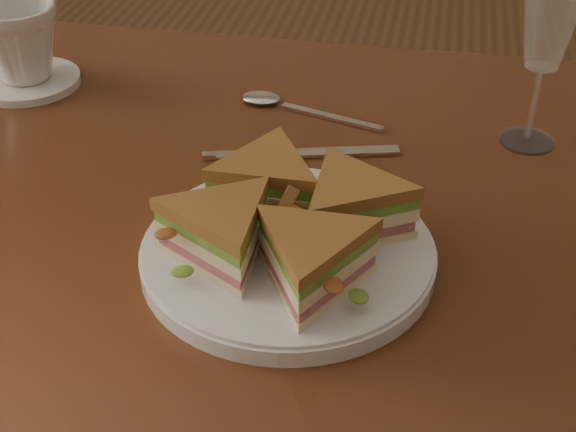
{
  "coord_description": "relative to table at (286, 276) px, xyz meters",
  "views": [
    {
      "loc": [
        0.13,
        -0.65,
        1.2
      ],
      "look_at": [
        0.02,
        -0.1,
        0.8
      ],
      "focal_mm": 50.0,
      "sensor_mm": 36.0,
      "label": 1
    }
  ],
  "objects": [
    {
      "name": "knife",
      "position": [
        -0.01,
        0.09,
        0.1
      ],
      "size": [
        0.21,
        0.07,
        0.0
      ],
      "rotation": [
        0.0,
        0.0,
        0.26
      ],
      "color": "silver",
      "rests_on": "table"
    },
    {
      "name": "spoon",
      "position": [
        -0.05,
        0.2,
        0.1
      ],
      "size": [
        0.18,
        0.07,
        0.01
      ],
      "rotation": [
        0.0,
        0.0,
        -0.29
      ],
      "color": "silver",
      "rests_on": "table"
    },
    {
      "name": "sandwich_wedges",
      "position": [
        0.02,
        -0.1,
        0.14
      ],
      "size": [
        0.27,
        0.27,
        0.06
      ],
      "color": "#F8E6B8",
      "rests_on": "plate"
    },
    {
      "name": "plate",
      "position": [
        0.02,
        -0.1,
        0.11
      ],
      "size": [
        0.26,
        0.26,
        0.02
      ],
      "primitive_type": "cylinder",
      "color": "white",
      "rests_on": "table"
    },
    {
      "name": "crisps_mound",
      "position": [
        0.02,
        -0.1,
        0.14
      ],
      "size": [
        0.09,
        0.09,
        0.05
      ],
      "primitive_type": null,
      "color": "#C35519",
      "rests_on": "plate"
    },
    {
      "name": "saucer",
      "position": [
        -0.37,
        0.19,
        0.1
      ],
      "size": [
        0.13,
        0.13,
        0.01
      ],
      "primitive_type": "cylinder",
      "color": "white",
      "rests_on": "table"
    },
    {
      "name": "wine_glass",
      "position": [
        0.24,
        0.17,
        0.23
      ],
      "size": [
        0.07,
        0.07,
        0.19
      ],
      "color": "white",
      "rests_on": "table"
    },
    {
      "name": "table",
      "position": [
        0.0,
        0.0,
        0.0
      ],
      "size": [
        1.2,
        0.8,
        0.75
      ],
      "color": "#3B1B0D",
      "rests_on": "ground"
    },
    {
      "name": "coffee_cup",
      "position": [
        -0.37,
        0.19,
        0.16
      ],
      "size": [
        0.12,
        0.12,
        0.09
      ],
      "primitive_type": "imported",
      "rotation": [
        0.0,
        0.0,
        -0.16
      ],
      "color": "white",
      "rests_on": "saucer"
    }
  ]
}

